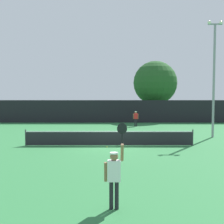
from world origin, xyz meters
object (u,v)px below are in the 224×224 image
large_tree (157,83)px  tennis_ball (108,147)px  light_pole (216,72)px  player_serving (116,172)px  parked_car_near (57,112)px  player_receiving (137,117)px

large_tree → tennis_ball: bearing=-107.4°
light_pole → tennis_ball: bearing=-152.4°
player_serving → large_tree: large_tree is taller
tennis_ball → large_tree: (5.95, 18.94, 4.84)m
tennis_ball → parked_car_near: size_ratio=0.02×
player_serving → parked_car_near: bearing=104.2°
player_serving → light_pole: size_ratio=0.28×
player_serving → tennis_ball: 9.57m
player_receiving → parked_car_near: size_ratio=0.37×
light_pole → parked_car_near: (-16.34, 19.50, -4.32)m
player_receiving → tennis_ball: (-2.82, -11.77, -0.95)m
tennis_ball → large_tree: 20.43m
large_tree → parked_car_near: (-14.02, 4.89, -4.09)m
player_serving → light_pole: 16.40m
parked_car_near → tennis_ball: bearing=-74.4°
player_receiving → light_pole: 10.11m
player_serving → tennis_ball: player_serving is taller
tennis_ball → large_tree: large_tree is taller
player_serving → player_receiving: bearing=83.5°
player_serving → tennis_ball: size_ratio=37.32×
light_pole → parked_car_near: 25.81m
player_serving → large_tree: (5.56, 28.44, 3.75)m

